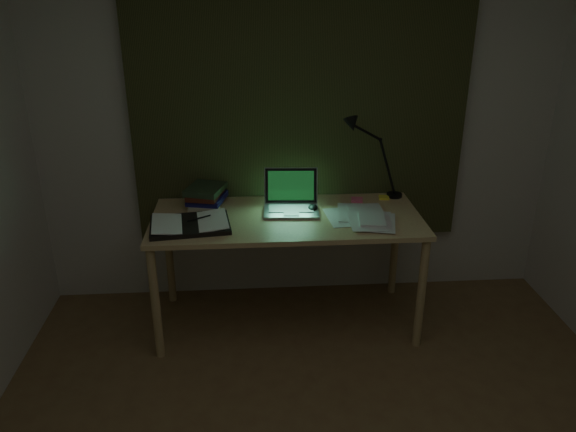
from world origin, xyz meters
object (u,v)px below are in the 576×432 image
at_px(laptop, 291,194).
at_px(book_stack, 206,196).
at_px(desk, 287,271).
at_px(desk_lamp, 397,157).
at_px(open_textbook, 190,224).
at_px(loose_papers, 363,219).

bearing_deg(laptop, book_stack, 167.46).
distance_m(desk, desk_lamp, 1.05).
bearing_deg(open_textbook, loose_papers, -6.09).
relative_size(laptop, desk_lamp, 0.69).
distance_m(laptop, desk_lamp, 0.78).
bearing_deg(book_stack, desk_lamp, 3.39).
bearing_deg(laptop, open_textbook, -160.17).
bearing_deg(open_textbook, desk, 4.45).
bearing_deg(laptop, desk_lamp, 21.34).
xyz_separation_m(desk, book_stack, (-0.51, 0.22, 0.45)).
distance_m(open_textbook, loose_papers, 1.05).
bearing_deg(laptop, loose_papers, -17.47).
relative_size(book_stack, desk_lamp, 0.46).
bearing_deg(loose_papers, desk_lamp, 53.34).
bearing_deg(desk, loose_papers, -12.46).
height_order(book_stack, desk_lamp, desk_lamp).
bearing_deg(book_stack, laptop, -16.08).
height_order(laptop, book_stack, laptop).
height_order(desk, open_textbook, open_textbook).
height_order(laptop, loose_papers, laptop).
xyz_separation_m(desk, loose_papers, (0.46, -0.10, 0.39)).
bearing_deg(book_stack, desk, -23.22).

